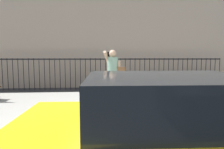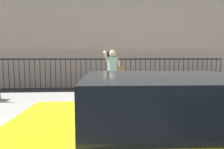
{
  "view_description": "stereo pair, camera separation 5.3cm",
  "coord_description": "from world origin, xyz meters",
  "views": [
    {
      "loc": [
        -0.52,
        -3.81,
        1.68
      ],
      "look_at": [
        -0.06,
        2.35,
        1.1
      ],
      "focal_mm": 30.43,
      "sensor_mm": 36.0,
      "label": 1
    },
    {
      "loc": [
        -0.46,
        -3.81,
        1.68
      ],
      "look_at": [
        -0.06,
        2.35,
        1.1
      ],
      "focal_mm": 30.43,
      "sensor_mm": 36.0,
      "label": 2
    }
  ],
  "objects": [
    {
      "name": "ground_plane",
      "position": [
        0.0,
        0.0,
        0.0
      ],
      "size": [
        60.0,
        60.0,
        0.0
      ],
      "primitive_type": "plane",
      "color": "#28282B"
    },
    {
      "name": "sidewalk",
      "position": [
        0.0,
        2.2,
        0.07
      ],
      "size": [
        28.0,
        4.4,
        0.15
      ],
      "primitive_type": "cube",
      "color": "#9E9B93",
      "rests_on": "ground"
    },
    {
      "name": "building_facade",
      "position": [
        0.0,
        8.5,
        4.82
      ],
      "size": [
        28.0,
        4.0,
        9.65
      ],
      "primitive_type": "cube",
      "color": "tan",
      "rests_on": "ground"
    },
    {
      "name": "iron_fence",
      "position": [
        0.0,
        5.9,
        1.02
      ],
      "size": [
        12.03,
        0.04,
        1.6
      ],
      "color": "black",
      "rests_on": "ground"
    },
    {
      "name": "taxi_yellow",
      "position": [
        0.51,
        -1.55,
        0.7
      ],
      "size": [
        4.25,
        1.96,
        1.45
      ],
      "color": "yellow",
      "rests_on": "ground"
    },
    {
      "name": "pedestrian_on_phone",
      "position": [
        -0.03,
        2.04,
        1.16
      ],
      "size": [
        0.71,
        0.52,
        1.74
      ],
      "color": "tan",
      "rests_on": "sidewalk"
    }
  ]
}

